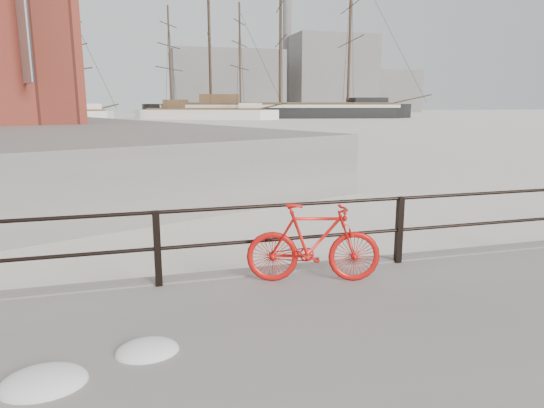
{
  "coord_description": "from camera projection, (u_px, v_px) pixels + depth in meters",
  "views": [
    {
      "loc": [
        -7.21,
        -6.33,
        2.68
      ],
      "look_at": [
        -4.99,
        1.5,
        1.0
      ],
      "focal_mm": 32.0,
      "sensor_mm": 36.0,
      "label": 1
    }
  ],
  "objects": [
    {
      "name": "bicycle",
      "position": [
        314.0,
        243.0,
        6.39
      ],
      "size": [
        1.77,
        0.72,
        1.07
      ],
      "primitive_type": "imported",
      "rotation": [
        0.0,
        0.0,
        -0.26
      ],
      "color": "red",
      "rests_on": "promenade"
    },
    {
      "name": "barque_black",
      "position": [
        280.0,
        118.0,
        95.08
      ],
      "size": [
        61.67,
        29.73,
        33.53
      ],
      "primitive_type": null,
      "rotation": [
        0.0,
        0.0,
        -0.18
      ],
      "color": "black",
      "rests_on": "ground"
    },
    {
      "name": "schooner_mid",
      "position": [
        206.0,
        119.0,
        88.23
      ],
      "size": [
        31.22,
        24.05,
        20.75
      ],
      "primitive_type": null,
      "rotation": [
        0.0,
        0.0,
        -0.48
      ],
      "color": "silver",
      "rests_on": "ground"
    },
    {
      "name": "schooner_left",
      "position": [
        44.0,
        122.0,
        75.99
      ],
      "size": [
        27.37,
        22.61,
        18.98
      ],
      "primitive_type": null,
      "rotation": [
        0.0,
        0.0,
        0.54
      ],
      "color": "beige",
      "rests_on": "ground"
    },
    {
      "name": "industrial_west",
      "position": [
        226.0,
        82.0,
        143.87
      ],
      "size": [
        32.0,
        18.0,
        18.0
      ],
      "primitive_type": "cube",
      "color": "gray",
      "rests_on": "ground"
    },
    {
      "name": "industrial_mid",
      "position": [
        330.0,
        75.0,
        157.3
      ],
      "size": [
        26.0,
        20.0,
        24.0
      ],
      "primitive_type": "cube",
      "color": "gray",
      "rests_on": "ground"
    },
    {
      "name": "industrial_east",
      "position": [
        385.0,
        92.0,
        169.14
      ],
      "size": [
        20.0,
        16.0,
        14.0
      ],
      "primitive_type": "cube",
      "color": "gray",
      "rests_on": "ground"
    },
    {
      "name": "smokestack",
      "position": [
        287.0,
        43.0,
        156.53
      ],
      "size": [
        2.8,
        2.8,
        44.0
      ],
      "primitive_type": "cylinder",
      "color": "gray",
      "rests_on": "ground"
    }
  ]
}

